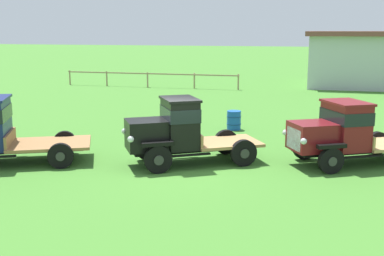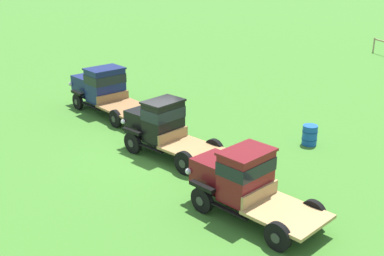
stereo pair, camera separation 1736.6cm
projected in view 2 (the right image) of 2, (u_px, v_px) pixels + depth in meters
The scene contains 5 objects.
ground_plane at pixel (151, 155), 19.00m from camera, with size 240.00×240.00×0.00m, color #3D7528.
vintage_truck_foreground_near at pixel (103, 88), 24.02m from camera, with size 5.81×4.00×2.22m.
vintage_truck_second_in_line at pixel (162, 126), 18.88m from camera, with size 4.63×3.65×2.21m.
vintage_truck_midrow_center at pixel (242, 180), 14.55m from camera, with size 4.69×3.57×2.10m.
oil_drum_beside_row at pixel (310, 135), 19.93m from camera, with size 0.64×0.64×0.84m.
Camera 2 is at (17.23, -3.15, 7.62)m, focal length 45.00 mm.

